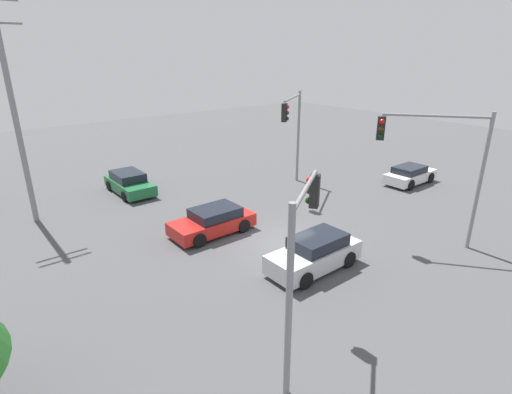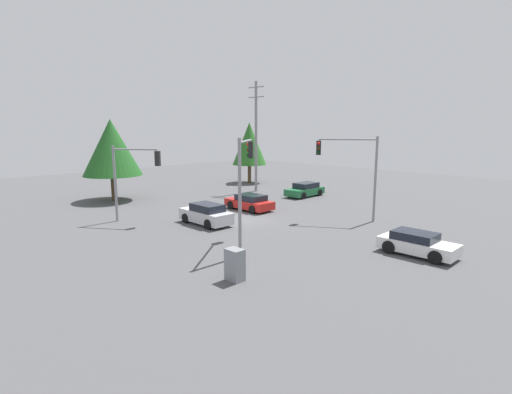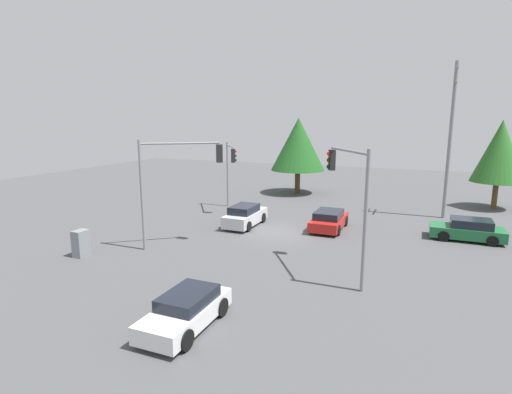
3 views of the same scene
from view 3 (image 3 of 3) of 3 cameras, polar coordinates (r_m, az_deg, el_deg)
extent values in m
plane|color=#4C4C4F|center=(26.85, 3.39, -5.03)|extent=(80.00, 80.00, 0.00)
cube|color=#1E6638|center=(28.23, 27.86, -4.44)|extent=(1.86, 4.23, 0.66)
cube|color=black|center=(28.11, 28.39, -3.30)|extent=(1.64, 2.33, 0.53)
cylinder|color=black|center=(27.32, 25.23, -5.08)|extent=(0.22, 0.66, 0.66)
cylinder|color=black|center=(29.03, 25.11, -4.17)|extent=(0.22, 0.66, 0.66)
cylinder|color=black|center=(27.58, 30.69, -5.44)|extent=(0.22, 0.66, 0.66)
cylinder|color=black|center=(29.28, 30.25, -4.51)|extent=(0.22, 0.66, 0.66)
cube|color=red|center=(27.88, 10.39, -3.49)|extent=(4.25, 1.89, 0.65)
cube|color=black|center=(27.54, 10.33, -2.46)|extent=(2.34, 1.67, 0.49)
cylinder|color=black|center=(29.36, 9.23, -3.06)|extent=(0.70, 0.22, 0.70)
cylinder|color=black|center=(29.00, 12.68, -3.36)|extent=(0.70, 0.22, 0.70)
cylinder|color=black|center=(26.88, 7.88, -4.33)|extent=(0.70, 0.22, 0.70)
cylinder|color=black|center=(26.50, 11.65, -4.68)|extent=(0.70, 0.22, 0.70)
cube|color=silver|center=(28.29, -1.53, -2.94)|extent=(4.26, 1.70, 0.80)
cube|color=black|center=(27.95, -1.72, -1.72)|extent=(2.34, 1.50, 0.52)
cylinder|color=black|center=(29.84, -1.90, -2.68)|extent=(0.70, 0.22, 0.70)
cylinder|color=black|center=(29.22, 0.99, -2.97)|extent=(0.70, 0.22, 0.70)
cylinder|color=black|center=(27.54, -4.20, -3.87)|extent=(0.70, 0.22, 0.70)
cylinder|color=black|center=(26.87, -1.12, -4.23)|extent=(0.70, 0.22, 0.70)
cube|color=silver|center=(15.21, -10.04, -16.12)|extent=(4.05, 1.70, 0.63)
cube|color=black|center=(15.12, -9.68, -14.01)|extent=(2.23, 1.50, 0.44)
cylinder|color=black|center=(13.97, -10.01, -19.47)|extent=(0.72, 0.22, 0.72)
cylinder|color=black|center=(14.81, -15.55, -17.83)|extent=(0.72, 0.22, 0.72)
cylinder|color=black|center=(15.87, -4.92, -15.40)|extent=(0.72, 0.22, 0.72)
cylinder|color=black|center=(16.62, -10.03, -14.26)|extent=(0.72, 0.22, 0.72)
cylinder|color=gray|center=(34.38, -4.06, 3.24)|extent=(0.18, 0.18, 5.56)
cylinder|color=gray|center=(32.45, -3.74, 7.27)|extent=(2.88, 2.01, 0.12)
cube|color=black|center=(30.81, -3.30, 5.91)|extent=(0.44, 0.42, 1.05)
sphere|color=red|center=(30.81, -2.98, 6.54)|extent=(0.22, 0.22, 0.22)
sphere|color=#392605|center=(30.84, -2.98, 5.92)|extent=(0.22, 0.22, 0.22)
sphere|color=black|center=(30.87, -2.97, 5.29)|extent=(0.22, 0.22, 0.22)
cylinder|color=gray|center=(17.59, 15.36, -3.50)|extent=(0.18, 0.18, 6.24)
cylinder|color=gray|center=(18.99, 13.10, 6.44)|extent=(3.52, 2.37, 0.12)
cube|color=black|center=(20.95, 10.79, 5.21)|extent=(0.44, 0.42, 1.05)
sphere|color=red|center=(20.86, 10.38, 6.13)|extent=(0.22, 0.22, 0.22)
sphere|color=#392605|center=(20.89, 10.35, 5.21)|extent=(0.22, 0.22, 0.22)
sphere|color=black|center=(20.92, 10.31, 4.30)|extent=(0.22, 0.22, 0.22)
cylinder|color=gray|center=(23.44, -15.96, 0.16)|extent=(0.18, 0.18, 6.34)
cylinder|color=gray|center=(23.17, -10.77, 7.55)|extent=(2.87, 3.58, 0.12)
cube|color=black|center=(23.50, -5.25, 6.21)|extent=(0.43, 0.44, 1.05)
sphere|color=red|center=(23.65, -5.34, 7.05)|extent=(0.22, 0.22, 0.22)
sphere|color=#392605|center=(23.67, -5.33, 6.24)|extent=(0.22, 0.22, 0.22)
sphere|color=black|center=(23.70, -5.32, 5.43)|extent=(0.22, 0.22, 0.22)
cylinder|color=gray|center=(33.11, 25.97, 7.08)|extent=(0.28, 0.28, 11.54)
cylinder|color=gray|center=(33.26, 26.75, 15.98)|extent=(2.20, 0.12, 0.12)
cylinder|color=gray|center=(33.17, 26.59, 14.27)|extent=(2.20, 0.12, 0.12)
cube|color=gray|center=(23.99, -23.72, -6.09)|extent=(0.82, 0.60, 1.48)
cylinder|color=#4C3823|center=(40.82, 5.94, 2.18)|extent=(0.53, 0.53, 2.38)
cone|color=#1E561E|center=(40.42, 6.05, 7.52)|extent=(5.40, 5.40, 5.22)
cylinder|color=brown|center=(39.20, 30.95, 0.21)|extent=(0.43, 0.43, 2.27)
cone|color=#286623|center=(38.78, 31.49, 5.60)|extent=(4.16, 4.16, 5.15)
camera|label=1|loc=(42.10, -7.92, 12.76)|focal=28.00mm
camera|label=2|loc=(28.56, -62.00, 4.17)|focal=28.00mm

